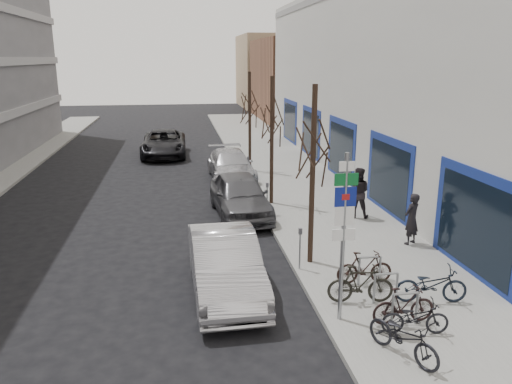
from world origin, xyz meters
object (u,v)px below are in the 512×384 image
object	(u,v)px
highway_sign_pole	(344,228)
bike_near_right	(404,305)
bike_mid_curb	(431,282)
meter_front	(300,245)
lane_car	(164,143)
tree_far	(250,98)
bike_far_inner	(364,267)
bike_near_left	(404,334)
bike_rack	(386,284)
meter_back	(248,166)
parked_car_front	(225,264)
parked_car_back	(231,165)
tree_near	(314,134)
bike_far_curb	(415,315)
bike_mid_inner	(361,284)
meter_mid	(267,195)
pedestrian_near	(412,219)
tree_mid	(272,111)
parked_car_mid	(240,195)
pedestrian_far	(358,192)

from	to	relation	value
highway_sign_pole	bike_near_right	bearing A→B (deg)	-16.24
highway_sign_pole	bike_mid_curb	size ratio (longest dim) A/B	2.30
meter_front	lane_car	size ratio (longest dim) A/B	0.21
tree_far	bike_far_inner	bearing A→B (deg)	-85.83
meter_front	bike_near_left	bearing A→B (deg)	-77.45
bike_rack	meter_back	bearing A→B (deg)	97.02
highway_sign_pole	bike_rack	distance (m)	2.36
parked_car_front	parked_car_back	size ratio (longest dim) A/B	0.95
tree_near	bike_far_curb	size ratio (longest dim) A/B	3.60
tree_far	bike_mid_inner	distance (m)	16.16
meter_mid	pedestrian_near	distance (m)	5.81
bike_far_inner	parked_car_front	world-z (taller)	parked_car_front
tree_near	bike_near_right	bearing A→B (deg)	-72.84
highway_sign_pole	bike_far_inner	size ratio (longest dim) A/B	2.66
pedestrian_near	highway_sign_pole	bearing A→B (deg)	17.77
tree_mid	lane_car	distance (m)	13.60
tree_far	pedestrian_near	distance (m)	12.98
tree_near	parked_car_mid	world-z (taller)	tree_near
meter_back	bike_mid_inner	distance (m)	13.32
bike_rack	tree_near	xyz separation A→B (m)	(-1.20, 2.90, 3.44)
tree_mid	bike_near_left	distance (m)	12.23
tree_mid	bike_near_right	size ratio (longest dim) A/B	3.53
bike_near_right	parked_car_back	world-z (taller)	parked_car_back
tree_mid	lane_car	bearing A→B (deg)	111.41
highway_sign_pole	bike_near_right	world-z (taller)	highway_sign_pole
bike_mid_inner	meter_back	bearing A→B (deg)	12.20
parked_car_back	pedestrian_near	distance (m)	11.75
parked_car_front	parked_car_mid	xyz separation A→B (m)	(1.24, 6.74, 0.03)
meter_back	parked_car_front	world-z (taller)	parked_car_front
bike_rack	bike_far_inner	world-z (taller)	bike_far_inner
tree_mid	meter_front	world-z (taller)	tree_mid
meter_mid	bike_far_curb	bearing A→B (deg)	-79.62
bike_mid_curb	bike_near_left	bearing A→B (deg)	151.05
bike_near_left	pedestrian_far	size ratio (longest dim) A/B	0.89
meter_front	bike_mid_curb	xyz separation A→B (m)	(2.81, -2.53, -0.21)
tree_near	bike_near_right	distance (m)	5.38
meter_front	bike_near_right	distance (m)	3.82
meter_front	parked_car_front	world-z (taller)	parked_car_front
parked_car_back	lane_car	bearing A→B (deg)	114.66
pedestrian_near	pedestrian_far	bearing A→B (deg)	-107.10
bike_rack	bike_far_inner	distance (m)	1.17
bike_near_right	meter_back	bearing A→B (deg)	4.56
tree_near	bike_near_right	xyz separation A→B (m)	(1.21, -3.92, -3.48)
bike_near_left	bike_mid_curb	bearing A→B (deg)	24.54
bike_near_right	pedestrian_far	xyz separation A→B (m)	(1.73, 7.95, 0.53)
tree_far	parked_car_back	distance (m)	3.81
tree_mid	bike_near_right	distance (m)	11.06
meter_mid	bike_near_right	world-z (taller)	meter_mid
bike_rack	bike_mid_inner	xyz separation A→B (m)	(-0.62, 0.12, 0.01)
tree_mid	parked_car_back	size ratio (longest dim) A/B	1.04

